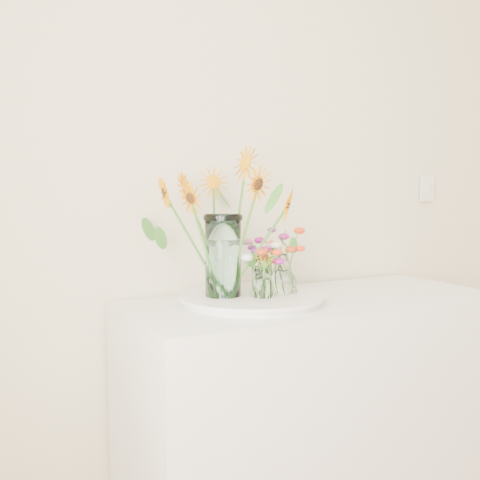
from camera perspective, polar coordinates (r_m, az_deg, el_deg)
The scene contains 10 objects.
counter at distance 2.38m, azimuth 6.98°, elevation -16.23°, with size 1.40×0.60×0.90m, color white.
tray at distance 2.15m, azimuth 1.12°, elevation -5.67°, with size 0.49×0.49×0.03m, color white.
mason_jar at distance 2.10m, azimuth -1.62°, elevation -1.51°, with size 0.13×0.13×0.29m, color #AFE9E6.
sunflower_bouquet at distance 2.09m, azimuth -1.63°, elevation 1.66°, with size 0.69×0.69×0.53m, color orange, non-canonical shape.
small_vase_a at distance 2.09m, azimuth 2.20°, elevation -4.17°, with size 0.06×0.06×0.10m, color white.
wildflower_posy_a at distance 2.09m, azimuth 2.21°, elevation -2.95°, with size 0.20×0.20×0.19m, color #FF3C16, non-canonical shape.
small_vase_b at distance 2.18m, azimuth 4.05°, elevation -3.21°, with size 0.10×0.10×0.15m, color white, non-canonical shape.
wildflower_posy_b at distance 2.17m, azimuth 4.05°, elevation -2.04°, with size 0.22×0.22×0.24m, color #FF3C16, non-canonical shape.
small_vase_c at distance 2.24m, azimuth 2.09°, elevation -3.20°, with size 0.07×0.07×0.13m, color white.
wildflower_posy_c at distance 2.23m, azimuth 2.09°, elevation -2.06°, with size 0.19×0.19×0.22m, color #FF3C16, non-canonical shape.
Camera 1 is at (-1.60, 0.12, 1.33)m, focal length 45.00 mm.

